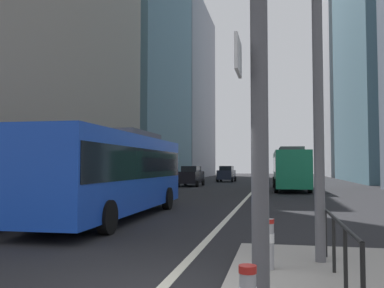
% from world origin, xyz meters
% --- Properties ---
extents(ground_plane, '(160.00, 160.00, 0.00)m').
position_xyz_m(ground_plane, '(0.00, 20.00, 0.00)').
color(ground_plane, black).
extents(lane_centre_line, '(0.20, 80.00, 0.01)m').
position_xyz_m(lane_centre_line, '(0.00, 30.00, 0.01)').
color(lane_centre_line, beige).
rests_on(lane_centre_line, ground).
extents(office_tower_left_mid, '(11.79, 20.96, 32.13)m').
position_xyz_m(office_tower_left_mid, '(-16.00, 42.15, 16.06)').
color(office_tower_left_mid, slate).
rests_on(office_tower_left_mid, ground).
extents(office_tower_left_far, '(11.01, 23.86, 30.77)m').
position_xyz_m(office_tower_left_far, '(-16.00, 66.96, 15.39)').
color(office_tower_left_far, gray).
rests_on(office_tower_left_far, ground).
extents(office_tower_right_far, '(12.81, 22.97, 42.87)m').
position_xyz_m(office_tower_right_far, '(17.00, 78.02, 21.43)').
color(office_tower_right_far, '#9E9EA3').
rests_on(office_tower_right_far, ground).
extents(city_bus_blue_oncoming, '(2.78, 11.09, 3.40)m').
position_xyz_m(city_bus_blue_oncoming, '(-4.21, 8.93, 1.84)').
color(city_bus_blue_oncoming, blue).
rests_on(city_bus_blue_oncoming, ground).
extents(city_bus_red_receding, '(2.88, 10.61, 3.40)m').
position_xyz_m(city_bus_red_receding, '(2.88, 28.92, 1.83)').
color(city_bus_red_receding, '#198456').
rests_on(city_bus_red_receding, ground).
extents(car_oncoming_mid, '(2.07, 4.54, 1.94)m').
position_xyz_m(car_oncoming_mid, '(-6.34, 33.89, 0.99)').
color(car_oncoming_mid, black).
rests_on(car_oncoming_mid, ground).
extents(car_receding_near, '(2.21, 4.30, 1.94)m').
position_xyz_m(car_receding_near, '(3.27, 58.24, 0.99)').
color(car_receding_near, gold).
rests_on(car_receding_near, ground).
extents(car_receding_far, '(2.13, 4.37, 1.94)m').
position_xyz_m(car_receding_far, '(3.05, 49.42, 0.99)').
color(car_receding_far, maroon).
rests_on(car_receding_far, ground).
extents(car_oncoming_far, '(2.13, 4.11, 1.94)m').
position_xyz_m(car_oncoming_far, '(-4.30, 45.66, 0.99)').
color(car_oncoming_far, '#232838').
rests_on(car_oncoming_far, ground).
extents(traffic_signal_gantry, '(5.85, 0.65, 6.00)m').
position_xyz_m(traffic_signal_gantry, '(-0.29, -0.80, 4.10)').
color(traffic_signal_gantry, '#515156').
rests_on(traffic_signal_gantry, median_island).
extents(bollard_back, '(0.20, 0.20, 0.89)m').
position_xyz_m(bollard_back, '(1.69, 1.57, 0.64)').
color(bollard_back, '#99999E').
rests_on(bollard_back, median_island).
extents(pedestrian_railing, '(0.06, 3.85, 0.98)m').
position_xyz_m(pedestrian_railing, '(2.80, 0.93, 0.86)').
color(pedestrian_railing, black).
rests_on(pedestrian_railing, median_island).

